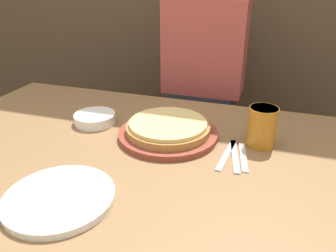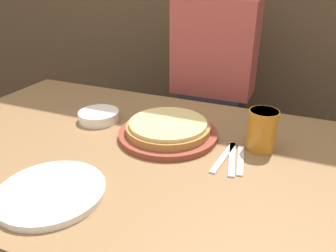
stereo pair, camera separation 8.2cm
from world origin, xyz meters
name	(u,v)px [view 2 (the right image)]	position (x,y,z in m)	size (l,w,h in m)	color
dining_table	(140,240)	(0.00, 0.00, 0.38)	(1.52, 0.94, 0.77)	olive
pizza_on_board	(168,130)	(0.06, 0.12, 0.79)	(0.33, 0.33, 0.06)	brown
beer_glass	(262,129)	(0.36, 0.15, 0.84)	(0.09, 0.09, 0.13)	#B7701E
dinner_plate	(51,192)	(-0.08, -0.29, 0.78)	(0.27, 0.27, 0.02)	white
side_bowl	(99,116)	(-0.22, 0.14, 0.79)	(0.15, 0.15, 0.04)	white
fork	(224,157)	(0.27, 0.05, 0.77)	(0.04, 0.20, 0.00)	silver
dinner_knife	(232,159)	(0.30, 0.05, 0.77)	(0.06, 0.20, 0.00)	silver
spoon	(240,160)	(0.32, 0.05, 0.77)	(0.05, 0.17, 0.00)	silver
diner_person	(212,103)	(0.06, 0.67, 0.69)	(0.37, 0.21, 1.38)	#33333D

